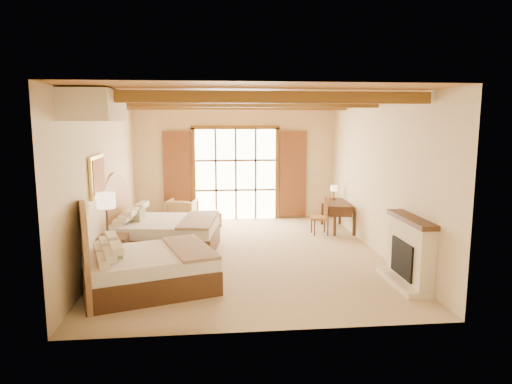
{
  "coord_description": "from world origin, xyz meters",
  "views": [
    {
      "loc": [
        -0.68,
        -9.09,
        2.73
      ],
      "look_at": [
        0.24,
        0.2,
        1.27
      ],
      "focal_mm": 32.0,
      "sensor_mm": 36.0,
      "label": 1
    }
  ],
  "objects": [
    {
      "name": "ceiling_beams",
      "position": [
        0.0,
        0.0,
        3.08
      ],
      "size": [
        5.39,
        4.6,
        0.18
      ],
      "primitive_type": null,
      "color": "brown",
      "rests_on": "ceiling"
    },
    {
      "name": "fireplace",
      "position": [
        2.6,
        -2.0,
        0.51
      ],
      "size": [
        0.46,
        1.4,
        1.16
      ],
      "color": "beige",
      "rests_on": "ground"
    },
    {
      "name": "wall_left",
      "position": [
        -2.75,
        0.0,
        1.6
      ],
      "size": [
        0.0,
        7.0,
        7.0
      ],
      "primitive_type": "plane",
      "rotation": [
        1.57,
        0.0,
        1.57
      ],
      "color": "beige",
      "rests_on": "ground"
    },
    {
      "name": "desk_lamp",
      "position": [
        2.48,
        2.32,
        0.99
      ],
      "size": [
        0.18,
        0.18,
        0.36
      ],
      "color": "#3C291B",
      "rests_on": "desk"
    },
    {
      "name": "bed_far",
      "position": [
        -1.85,
        0.45,
        0.44
      ],
      "size": [
        2.41,
        1.94,
        1.45
      ],
      "rotation": [
        0.0,
        0.0,
        -0.14
      ],
      "color": "#4B2D1D",
      "rests_on": "floor"
    },
    {
      "name": "wall_right",
      "position": [
        2.75,
        0.0,
        1.6
      ],
      "size": [
        0.0,
        7.0,
        7.0
      ],
      "primitive_type": "plane",
      "rotation": [
        1.57,
        0.0,
        -1.57
      ],
      "color": "beige",
      "rests_on": "ground"
    },
    {
      "name": "bed_near",
      "position": [
        -1.87,
        -1.8,
        0.41
      ],
      "size": [
        2.48,
        2.08,
        1.34
      ],
      "rotation": [
        0.0,
        0.0,
        0.31
      ],
      "color": "#4B2D1D",
      "rests_on": "floor"
    },
    {
      "name": "ottoman",
      "position": [
        -0.71,
        2.72,
        0.18
      ],
      "size": [
        0.57,
        0.57,
        0.37
      ],
      "primitive_type": "cube",
      "rotation": [
        0.0,
        0.0,
        0.14
      ],
      "color": "#AD7B4C",
      "rests_on": "floor"
    },
    {
      "name": "desk",
      "position": [
        2.48,
        1.92,
        0.38
      ],
      "size": [
        0.78,
        1.4,
        0.72
      ],
      "rotation": [
        0.0,
        0.0,
        -0.17
      ],
      "color": "#4B2D1D",
      "rests_on": "floor"
    },
    {
      "name": "armchair",
      "position": [
        -1.46,
        2.94,
        0.34
      ],
      "size": [
        0.88,
        0.89,
        0.68
      ],
      "primitive_type": "imported",
      "rotation": [
        0.0,
        0.0,
        -3.37
      ],
      "color": "#A68554",
      "rests_on": "floor"
    },
    {
      "name": "nightstand",
      "position": [
        -2.5,
        -0.76,
        0.32
      ],
      "size": [
        0.55,
        0.55,
        0.64
      ],
      "primitive_type": "cube",
      "rotation": [
        0.0,
        0.0,
        0.03
      ],
      "color": "#4B2D1D",
      "rests_on": "floor"
    },
    {
      "name": "wall_back",
      "position": [
        0.0,
        3.5,
        1.6
      ],
      "size": [
        5.5,
        0.0,
        5.5
      ],
      "primitive_type": "plane",
      "rotation": [
        1.57,
        0.0,
        0.0
      ],
      "color": "beige",
      "rests_on": "ground"
    },
    {
      "name": "painting",
      "position": [
        -2.7,
        -0.75,
        1.75
      ],
      "size": [
        0.06,
        0.95,
        0.75
      ],
      "color": "gold",
      "rests_on": "wall_left"
    },
    {
      "name": "ceiling",
      "position": [
        0.0,
        0.0,
        3.2
      ],
      "size": [
        7.0,
        7.0,
        0.0
      ],
      "primitive_type": "plane",
      "rotation": [
        3.14,
        0.0,
        0.0
      ],
      "color": "#B67035",
      "rests_on": "ground"
    },
    {
      "name": "floor",
      "position": [
        0.0,
        0.0,
        0.0
      ],
      "size": [
        7.0,
        7.0,
        0.0
      ],
      "primitive_type": "plane",
      "color": "#CEB18B",
      "rests_on": "ground"
    },
    {
      "name": "french_doors",
      "position": [
        0.0,
        3.44,
        1.25
      ],
      "size": [
        3.95,
        0.08,
        2.6
      ],
      "color": "white",
      "rests_on": "ground"
    },
    {
      "name": "canopy_valance",
      "position": [
        -2.4,
        -2.0,
        2.95
      ],
      "size": [
        0.7,
        1.4,
        0.45
      ],
      "primitive_type": "cube",
      "color": "beige",
      "rests_on": "ceiling"
    },
    {
      "name": "desk_chair",
      "position": [
        1.95,
        1.5,
        0.29
      ],
      "size": [
        0.51,
        0.51,
        0.93
      ],
      "rotation": [
        0.0,
        0.0,
        -0.29
      ],
      "color": "olive",
      "rests_on": "floor"
    },
    {
      "name": "floor_lamp",
      "position": [
        -2.5,
        -1.1,
        1.27
      ],
      "size": [
        0.32,
        0.32,
        1.5
      ],
      "color": "#3C291B",
      "rests_on": "floor"
    }
  ]
}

